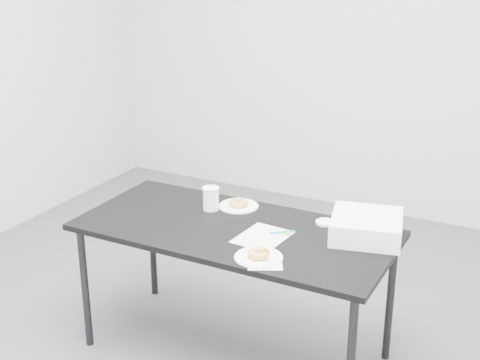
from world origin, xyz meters
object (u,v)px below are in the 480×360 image
at_px(donut_far, 239,203).
at_px(bakery_box, 366,227).
at_px(plate_near, 259,257).
at_px(pen, 282,232).
at_px(table, 235,238).
at_px(coffee_cup, 211,198).
at_px(donut_near, 259,253).
at_px(scorecard, 262,237).
at_px(plate_far, 239,206).

height_order(donut_far, bakery_box, bakery_box).
bearing_deg(plate_near, pen, 93.50).
relative_size(plate_near, bakery_box, 0.67).
xyz_separation_m(table, coffee_cup, (-0.21, 0.14, 0.11)).
relative_size(table, donut_near, 15.30).
xyz_separation_m(coffee_cup, bakery_box, (0.78, 0.04, -0.01)).
distance_m(scorecard, plate_far, 0.38).
bearing_deg(pen, donut_near, -124.49).
xyz_separation_m(pen, donut_far, (-0.32, 0.19, 0.02)).
distance_m(plate_near, coffee_cup, 0.59).
xyz_separation_m(scorecard, donut_far, (-0.26, 0.27, 0.02)).
bearing_deg(coffee_cup, bakery_box, 2.88).
relative_size(donut_near, plate_far, 0.48).
bearing_deg(plate_far, coffee_cup, -137.35).
bearing_deg(pen, plate_near, -124.49).
bearing_deg(scorecard, pen, 57.98).
bearing_deg(scorecard, plate_far, 139.14).
bearing_deg(plate_near, coffee_cup, 139.90).
distance_m(pen, donut_far, 0.38).
height_order(plate_far, donut_far, donut_far).
bearing_deg(donut_near, coffee_cup, 139.90).
bearing_deg(bakery_box, donut_far, 161.69).
xyz_separation_m(scorecard, pen, (0.06, 0.08, 0.01)).
distance_m(plate_far, donut_far, 0.02).
relative_size(scorecard, coffee_cup, 2.17).
height_order(scorecard, plate_far, plate_far).
xyz_separation_m(donut_near, donut_far, (-0.34, 0.47, -0.00)).
height_order(table, plate_far, plate_far).
xyz_separation_m(plate_near, donut_far, (-0.34, 0.47, 0.02)).
bearing_deg(donut_near, bakery_box, 50.78).
bearing_deg(plate_far, bakery_box, -4.79).
bearing_deg(table, coffee_cup, 146.14).
xyz_separation_m(table, donut_far, (-0.10, 0.24, 0.07)).
distance_m(plate_near, bakery_box, 0.54).
height_order(plate_far, bakery_box, bakery_box).
xyz_separation_m(donut_far, coffee_cup, (-0.10, -0.10, 0.04)).
xyz_separation_m(scorecard, donut_near, (0.08, -0.20, 0.02)).
distance_m(table, donut_far, 0.27).
relative_size(table, donut_far, 15.73).
relative_size(scorecard, plate_far, 1.27).
xyz_separation_m(table, donut_near, (0.24, -0.23, 0.08)).
bearing_deg(pen, donut_far, 111.34).
bearing_deg(table, plate_near, -44.53).
relative_size(scorecard, donut_near, 2.64).
height_order(scorecard, bakery_box, bakery_box).
relative_size(scorecard, pen, 2.15).
bearing_deg(table, donut_far, 113.82).
bearing_deg(donut_far, donut_near, -54.13).
xyz_separation_m(plate_near, bakery_box, (0.34, 0.41, 0.05)).
distance_m(scorecard, pen, 0.10).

